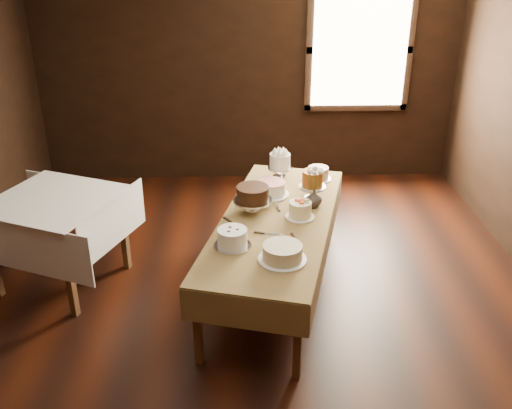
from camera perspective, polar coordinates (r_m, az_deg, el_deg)
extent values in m
cube|color=black|center=(4.79, 0.08, -11.34)|extent=(5.00, 6.00, 0.01)
cube|color=black|center=(6.98, -0.78, 13.48)|extent=(5.00, 0.02, 2.80)
cube|color=#FFEABF|center=(7.02, 10.26, 14.84)|extent=(1.10, 0.05, 1.30)
cube|color=#442A15|center=(4.21, -5.79, -12.06)|extent=(0.07, 0.07, 0.63)
cube|color=#442A15|center=(5.94, 0.47, 0.14)|extent=(0.07, 0.07, 0.63)
cube|color=#442A15|center=(4.08, 4.14, -13.46)|extent=(0.07, 0.07, 0.63)
cube|color=#442A15|center=(5.85, 7.37, -0.54)|extent=(0.07, 0.07, 0.63)
cube|color=#442A15|center=(4.80, 2.00, -1.76)|extent=(1.36, 2.35, 0.04)
cube|color=olive|center=(4.79, 2.00, -1.49)|extent=(1.43, 2.42, 0.01)
cube|color=#442A15|center=(5.84, -19.46, -1.18)|extent=(0.07, 0.07, 0.77)
cube|color=#442A15|center=(4.86, -18.02, -6.68)|extent=(0.07, 0.07, 0.77)
cube|color=#442A15|center=(5.40, -12.97, -2.59)|extent=(0.07, 0.07, 0.77)
cube|color=#442A15|center=(5.17, -19.44, 0.25)|extent=(1.16, 1.16, 0.04)
cube|color=white|center=(5.16, -19.48, 0.51)|extent=(1.27, 1.27, 0.01)
cylinder|color=silver|center=(5.56, 2.36, 3.26)|extent=(0.24, 0.24, 0.11)
cylinder|color=white|center=(5.52, 2.39, 4.47)|extent=(0.24, 0.24, 0.14)
cylinder|color=white|center=(5.57, 6.15, 2.58)|extent=(0.25, 0.25, 0.01)
cylinder|color=tan|center=(5.54, 6.18, 3.15)|extent=(0.23, 0.23, 0.11)
cylinder|color=white|center=(5.21, 1.51, 1.02)|extent=(0.32, 0.32, 0.01)
cylinder|color=white|center=(5.18, 1.52, 1.62)|extent=(0.35, 0.35, 0.11)
cylinder|color=white|center=(5.13, 5.56, 1.26)|extent=(0.24, 0.24, 0.14)
cylinder|color=#BF611B|center=(5.07, 5.63, 2.69)|extent=(0.24, 0.24, 0.14)
cylinder|color=silver|center=(4.88, -0.33, -0.02)|extent=(0.33, 0.33, 0.12)
cylinder|color=#32190A|center=(4.83, -0.34, 1.26)|extent=(0.37, 0.37, 0.12)
cylinder|color=white|center=(4.82, 4.37, -1.23)|extent=(0.24, 0.24, 0.01)
cylinder|color=#F5EBB7|center=(4.78, 4.40, -0.46)|extent=(0.26, 0.26, 0.13)
cylinder|color=silver|center=(4.38, -2.35, -4.11)|extent=(0.29, 0.29, 0.01)
cylinder|color=white|center=(4.35, -2.37, -3.28)|extent=(0.26, 0.26, 0.13)
cylinder|color=white|center=(4.21, 2.63, -5.47)|extent=(0.36, 0.36, 0.01)
cylinder|color=beige|center=(4.18, 2.64, -4.74)|extent=(0.38, 0.38, 0.11)
cube|color=silver|center=(4.54, 1.82, -2.98)|extent=(0.24, 0.08, 0.01)
cube|color=silver|center=(4.42, 4.08, -3.90)|extent=(0.06, 0.24, 0.01)
cube|color=silver|center=(5.05, 1.95, 0.16)|extent=(0.06, 0.24, 0.01)
cube|color=silver|center=(4.95, 5.14, -0.52)|extent=(0.23, 0.12, 0.01)
cube|color=silver|center=(4.68, -2.11, -2.03)|extent=(0.16, 0.21, 0.01)
imported|color=#2D2823|center=(4.99, 5.76, 0.62)|extent=(0.20, 0.20, 0.15)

